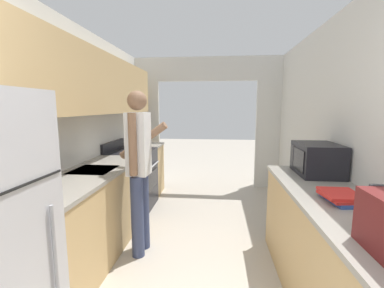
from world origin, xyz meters
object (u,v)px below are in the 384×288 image
object	(u,v)px
person	(139,168)
book_stack	(342,197)
microwave	(317,159)
range_oven	(133,179)

from	to	relation	value
person	book_stack	size ratio (longest dim) A/B	5.63
microwave	book_stack	size ratio (longest dim) A/B	1.65
microwave	person	bearing A→B (deg)	-178.89
range_oven	microwave	bearing A→B (deg)	-27.15
person	book_stack	world-z (taller)	person
range_oven	person	bearing A→B (deg)	-67.77
person	microwave	size ratio (longest dim) A/B	3.41
range_oven	book_stack	size ratio (longest dim) A/B	3.40
range_oven	microwave	distance (m)	2.63
person	book_stack	distance (m)	1.83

